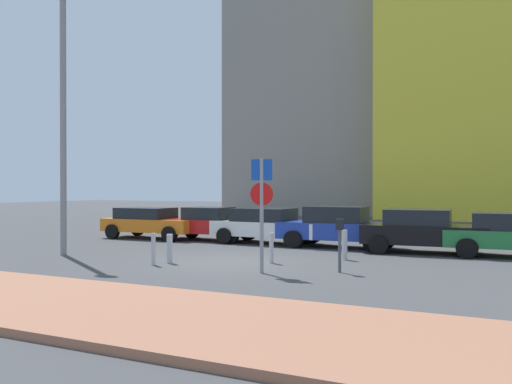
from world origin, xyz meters
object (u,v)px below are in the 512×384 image
object	(u,v)px
parked_car_red	(210,223)
parked_car_blue	(337,226)
parking_sign_post	(262,201)
street_lamp	(63,103)
traffic_bollard_near	(345,245)
parking_meter	(340,238)
traffic_bollard_mid	(170,249)
parked_car_white	(268,225)
parked_car_black	(422,230)
traffic_bollard_far	(271,248)
traffic_bollard_edge	(153,249)
parked_car_orange	(151,222)

from	to	relation	value
parked_car_red	parked_car_blue	world-z (taller)	parked_car_blue
parking_sign_post	street_lamp	bearing A→B (deg)	175.96
parked_car_blue	traffic_bollard_near	size ratio (longest dim) A/B	4.74
parked_car_red	parking_meter	bearing A→B (deg)	-38.52
parked_car_red	parked_car_blue	size ratio (longest dim) A/B	0.97
traffic_bollard_mid	parked_car_blue	bearing A→B (deg)	61.94
parked_car_white	parked_car_black	distance (m)	6.02
parked_car_red	traffic_bollard_far	xyz separation A→B (m)	(5.10, -5.09, -0.27)
traffic_bollard_near	traffic_bollard_edge	distance (m)	5.78
parked_car_white	traffic_bollard_mid	xyz separation A→B (m)	(-0.35, -6.22, -0.32)
parked_car_white	parking_meter	xyz separation A→B (m)	(4.66, -5.73, 0.16)
parked_car_white	traffic_bollard_far	size ratio (longest dim) A/B	5.01
parked_car_blue	street_lamp	distance (m)	10.49
parked_car_red	parked_car_black	distance (m)	8.77
parked_car_red	parking_meter	xyz separation A→B (m)	(7.40, -5.89, 0.19)
parked_car_black	parked_car_blue	bearing A→B (deg)	173.32
traffic_bollard_mid	parking_meter	bearing A→B (deg)	5.57
street_lamp	traffic_bollard_edge	xyz separation A→B (m)	(4.04, -0.58, -4.53)
parked_car_black	traffic_bollard_mid	distance (m)	8.55
traffic_bollard_far	parking_sign_post	bearing A→B (deg)	-73.95
parked_car_orange	parking_meter	distance (m)	11.52
parked_car_red	traffic_bollard_edge	xyz separation A→B (m)	(2.20, -6.91, -0.26)
parked_car_black	parking_meter	distance (m)	5.40
street_lamp	traffic_bollard_far	size ratio (longest dim) A/B	9.73
parked_car_black	parking_meter	bearing A→B (deg)	-104.37
parking_meter	traffic_bollard_mid	size ratio (longest dim) A/B	1.64
parked_car_orange	traffic_bollard_near	size ratio (longest dim) A/B	4.71
parked_car_orange	traffic_bollard_near	xyz separation A→B (m)	(9.57, -3.01, -0.27)
parking_meter	traffic_bollard_edge	distance (m)	5.32
parked_car_red	parking_sign_post	size ratio (longest dim) A/B	1.41
parked_car_blue	parking_sign_post	size ratio (longest dim) A/B	1.46
street_lamp	traffic_bollard_edge	world-z (taller)	street_lamp
parked_car_red	traffic_bollard_mid	bearing A→B (deg)	-69.39
traffic_bollard_far	parked_car_black	bearing A→B (deg)	50.49
parking_sign_post	street_lamp	world-z (taller)	street_lamp
parked_car_red	street_lamp	xyz separation A→B (m)	(-1.84, -6.33, 4.27)
parked_car_orange	traffic_bollard_edge	world-z (taller)	parked_car_orange
parked_car_red	parking_meter	distance (m)	9.46
parking_sign_post	traffic_bollard_far	size ratio (longest dim) A/B	3.34
traffic_bollard_far	traffic_bollard_edge	xyz separation A→B (m)	(-2.89, -1.82, 0.01)
parking_meter	parking_sign_post	bearing A→B (deg)	-151.88
parked_car_black	traffic_bollard_far	world-z (taller)	parked_car_black
parking_sign_post	parking_meter	size ratio (longest dim) A/B	2.13
parked_car_blue	parking_meter	bearing A→B (deg)	-72.50
parked_car_blue	traffic_bollard_mid	size ratio (longest dim) A/B	5.10
traffic_bollard_near	traffic_bollard_mid	world-z (taller)	traffic_bollard_near
street_lamp	parking_sign_post	bearing A→B (deg)	-4.04
parking_meter	traffic_bollard_far	bearing A→B (deg)	160.76
parked_car_white	traffic_bollard_near	xyz separation A→B (m)	(4.09, -3.28, -0.28)
parking_sign_post	parked_car_red	bearing A→B (deg)	129.27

